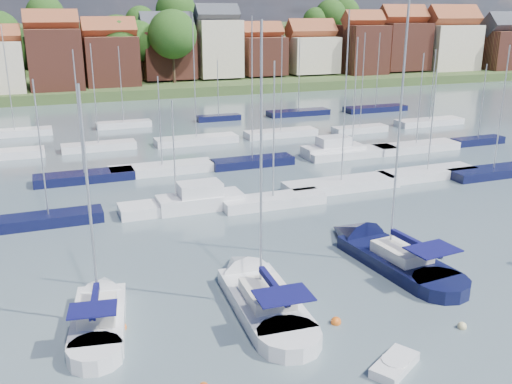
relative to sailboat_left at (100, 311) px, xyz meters
name	(u,v)px	position (x,y,z in m)	size (l,w,h in m)	color
ground	(198,151)	(14.99, 35.10, -0.36)	(260.00, 260.00, 0.00)	#46565F
sailboat_left	(100,311)	(0.00, 0.00, 0.00)	(4.18, 10.14, 13.47)	silver
sailboat_centre	(255,290)	(8.55, -0.70, -0.01)	(3.90, 12.40, 16.59)	silver
sailboat_navy	(378,251)	(18.21, 1.64, -0.01)	(4.63, 13.05, 17.65)	black
tender	(395,365)	(12.01, -9.52, -0.14)	(2.96, 2.45, 0.58)	silver
buoy_c	(336,323)	(11.43, -5.04, -0.36)	(0.54, 0.54, 0.54)	#D85914
buoy_d	(462,328)	(17.28, -7.76, -0.36)	(0.47, 0.47, 0.47)	beige
buoy_e	(408,249)	(20.80, 1.87, -0.36)	(0.41, 0.41, 0.41)	beige
buoy_g	(122,329)	(0.87, -1.62, -0.36)	(0.51, 0.51, 0.51)	#D85914
marina_field	(227,155)	(16.90, 30.25, 0.07)	(79.62, 41.41, 15.93)	silver
far_shore_town	(112,55)	(17.22, 127.77, 4.24)	(212.46, 90.00, 22.27)	#384C26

